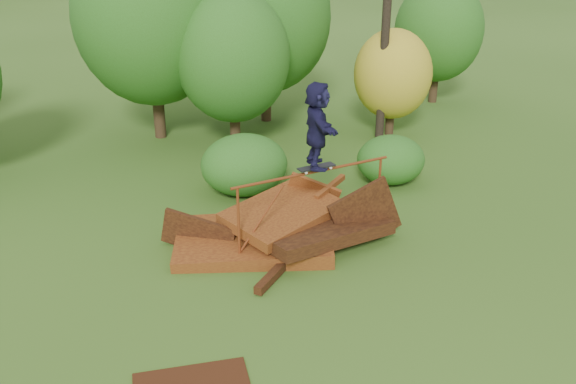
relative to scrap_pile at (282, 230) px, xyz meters
name	(u,v)px	position (x,y,z in m)	size (l,w,h in m)	color
ground	(357,296)	(0.75, -2.58, -0.38)	(240.00, 240.00, 0.00)	#2D5116
scrap_pile	(282,230)	(0.00, 0.00, 0.00)	(5.60, 3.62, 1.89)	#4B1B0D
grind_rail	(313,190)	(0.62, -0.33, 1.08)	(3.94, 0.68, 1.91)	maroon
skateboard	(316,167)	(0.71, -0.31, 1.61)	(0.90, 0.37, 0.09)	black
skater	(317,125)	(0.71, -0.31, 2.59)	(1.78, 0.57, 1.92)	#181638
tree_1	(151,17)	(-1.50, 8.71, 3.68)	(4.98, 4.98, 6.93)	black
tree_2	(233,57)	(0.68, 6.82, 2.62)	(3.60, 3.60, 5.07)	black
tree_3	(265,17)	(2.51, 9.31, 3.40)	(4.65, 4.65, 6.46)	black
tree_4	(393,74)	(6.09, 6.38, 1.74)	(2.64, 2.64, 3.64)	black
tree_5	(439,31)	(9.65, 9.46, 2.48)	(3.45, 3.45, 4.85)	black
shrub_left	(244,165)	(-0.02, 3.19, 0.45)	(2.39, 2.21, 1.66)	#274E14
shrub_right	(391,160)	(4.11, 2.52, 0.32)	(1.96, 1.80, 1.39)	#274E14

